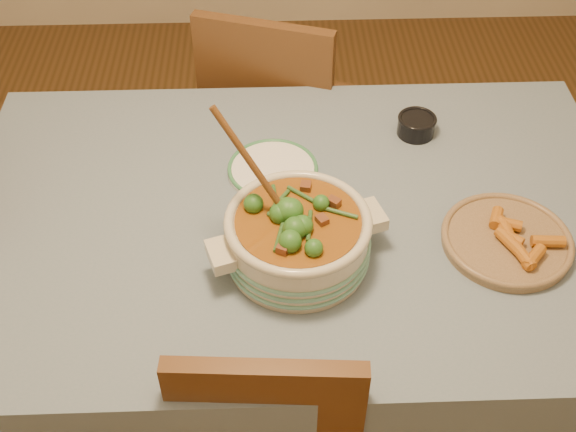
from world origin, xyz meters
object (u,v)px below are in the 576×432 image
object	(u,v)px
dining_table	(296,238)
condiment_bowl	(417,124)
fried_plate	(507,238)
chair_far	(275,113)
stew_casserole	(298,234)
white_plate	(273,169)

from	to	relation	value
dining_table	condiment_bowl	xyz separation A→B (m)	(0.35, 0.30, 0.12)
fried_plate	condiment_bowl	bearing A→B (deg)	108.91
condiment_bowl	chair_far	world-z (taller)	chair_far
stew_casserole	white_plate	size ratio (longest dim) A/B	1.47
dining_table	condiment_bowl	distance (m)	0.48
white_plate	fried_plate	xyz separation A→B (m)	(0.55, -0.28, 0.01)
stew_casserole	condiment_bowl	size ratio (longest dim) A/B	3.34
chair_far	condiment_bowl	bearing A→B (deg)	151.22
white_plate	chair_far	size ratio (longest dim) A/B	0.31
white_plate	chair_far	bearing A→B (deg)	88.39
dining_table	white_plate	bearing A→B (deg)	110.15
stew_casserole	fried_plate	size ratio (longest dim) A/B	1.12
dining_table	fried_plate	size ratio (longest dim) A/B	4.50
dining_table	stew_casserole	xyz separation A→B (m)	(-0.00, -0.16, 0.17)
white_plate	condiment_bowl	xyz separation A→B (m)	(0.40, 0.15, 0.02)
stew_casserole	condiment_bowl	distance (m)	0.58
white_plate	dining_table	bearing A→B (deg)	-69.85
stew_casserole	white_plate	distance (m)	0.32
dining_table	fried_plate	bearing A→B (deg)	-14.38
dining_table	white_plate	size ratio (longest dim) A/B	5.87
stew_casserole	chair_far	bearing A→B (deg)	92.33
fried_plate	dining_table	bearing A→B (deg)	165.62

